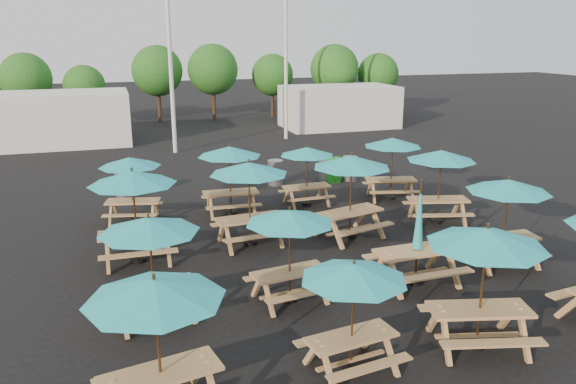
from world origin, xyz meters
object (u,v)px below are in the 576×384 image
object	(u,v)px
picnic_unit_8	(486,244)
picnic_unit_6	(249,173)
picnic_unit_4	(354,278)
picnic_unit_13	(508,191)
waste_bin_2	(334,170)
waste_bin_4	(350,168)
picnic_unit_1	(149,231)
picnic_unit_10	(352,166)
picnic_unit_2	(133,183)
waste_bin_0	(124,185)
picnic_unit_14	(441,160)
picnic_unit_9	(418,242)
picnic_unit_3	(130,166)
picnic_unit_15	(393,146)
picnic_unit_0	(155,298)
waste_bin_3	(326,168)
picnic_unit_7	(230,155)
waste_bin_1	(275,172)
picnic_unit_5	(290,222)
picnic_unit_11	(307,155)

from	to	relation	value
picnic_unit_8	picnic_unit_6	bearing A→B (deg)	127.55
picnic_unit_4	picnic_unit_6	distance (m)	6.58
picnic_unit_8	picnic_unit_13	size ratio (longest dim) A/B	1.15
waste_bin_2	waste_bin_4	size ratio (longest dim) A/B	1.00
picnic_unit_1	picnic_unit_10	world-z (taller)	picnic_unit_10
picnic_unit_2	waste_bin_0	xyz separation A→B (m)	(-0.13, 6.26, -1.65)
picnic_unit_14	waste_bin_2	distance (m)	6.08
picnic_unit_6	waste_bin_2	size ratio (longest dim) A/B	2.45
picnic_unit_9	waste_bin_4	bearing A→B (deg)	73.50
picnic_unit_9	picnic_unit_10	xyz separation A→B (m)	(-0.25, 3.35, 1.09)
picnic_unit_3	waste_bin_2	distance (m)	8.55
picnic_unit_15	picnic_unit_14	bearing A→B (deg)	-72.71
picnic_unit_0	picnic_unit_8	bearing A→B (deg)	-8.88
picnic_unit_9	waste_bin_3	bearing A→B (deg)	79.01
picnic_unit_8	picnic_unit_15	bearing A→B (deg)	86.08
picnic_unit_9	waste_bin_4	xyz separation A→B (m)	(2.48, 9.54, -0.56)
picnic_unit_7	waste_bin_1	bearing A→B (deg)	55.28
picnic_unit_9	picnic_unit_1	bearing A→B (deg)	177.27
picnic_unit_10	picnic_unit_7	bearing A→B (deg)	115.80
picnic_unit_5	waste_bin_0	world-z (taller)	picnic_unit_5
picnic_unit_1	picnic_unit_10	xyz separation A→B (m)	(5.86, 3.27, 0.19)
picnic_unit_2	waste_bin_4	distance (m)	10.83
picnic_unit_15	waste_bin_1	xyz separation A→B (m)	(-3.39, 3.20, -1.47)
picnic_unit_11	waste_bin_4	distance (m)	4.13
picnic_unit_6	picnic_unit_13	xyz separation A→B (m)	(5.84, -3.37, -0.10)
picnic_unit_14	waste_bin_0	world-z (taller)	picnic_unit_14
picnic_unit_3	picnic_unit_4	xyz separation A→B (m)	(3.24, -9.65, -0.05)
picnic_unit_11	waste_bin_1	distance (m)	3.26
picnic_unit_8	waste_bin_4	distance (m)	12.83
picnic_unit_8	waste_bin_0	xyz separation A→B (m)	(-6.05, 12.51, -1.60)
picnic_unit_2	picnic_unit_14	size ratio (longest dim) A/B	0.95
picnic_unit_14	picnic_unit_15	xyz separation A→B (m)	(-0.16, 2.82, -0.08)
picnic_unit_0	picnic_unit_6	bearing A→B (deg)	54.25
picnic_unit_1	waste_bin_3	distance (m)	12.50
picnic_unit_11	picnic_unit_8	bearing A→B (deg)	-91.92
waste_bin_1	waste_bin_4	world-z (taller)	same
picnic_unit_4	picnic_unit_15	distance (m)	11.09
picnic_unit_3	waste_bin_3	size ratio (longest dim) A/B	2.34
picnic_unit_2	picnic_unit_7	bearing A→B (deg)	46.41
picnic_unit_14	waste_bin_2	world-z (taller)	picnic_unit_14
picnic_unit_7	picnic_unit_13	world-z (taller)	picnic_unit_13
picnic_unit_10	picnic_unit_15	world-z (taller)	picnic_unit_10
picnic_unit_7	picnic_unit_14	world-z (taller)	picnic_unit_14
picnic_unit_13	waste_bin_1	distance (m)	10.15
picnic_unit_4	waste_bin_4	xyz separation A→B (m)	(5.44, 12.42, -1.29)
picnic_unit_3	picnic_unit_13	size ratio (longest dim) A/B	1.00
picnic_unit_6	waste_bin_0	size ratio (longest dim) A/B	2.45
picnic_unit_8	picnic_unit_4	bearing A→B (deg)	-165.60
picnic_unit_6	picnic_unit_13	size ratio (longest dim) A/B	1.05
picnic_unit_9	picnic_unit_8	bearing A→B (deg)	-98.67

